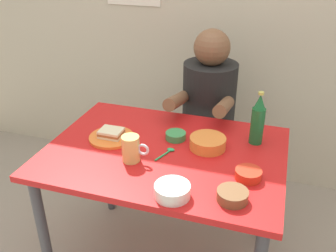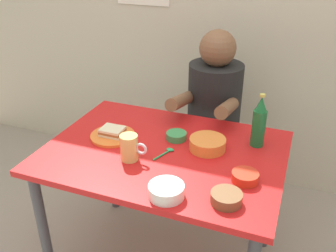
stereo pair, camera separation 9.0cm
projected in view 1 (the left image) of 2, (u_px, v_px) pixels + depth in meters
dining_table at (165, 166)px, 1.77m from camera, size 1.10×0.80×0.74m
stool at (206, 155)px, 2.42m from camera, size 0.34×0.34×0.45m
person_seated at (209, 97)px, 2.22m from camera, size 0.33×0.56×0.72m
plate_orange at (112, 137)px, 1.82m from camera, size 0.22×0.22×0.01m
sandwich at (111, 133)px, 1.80m from camera, size 0.11×0.09×0.04m
beer_mug at (131, 149)px, 1.62m from camera, size 0.13×0.08×0.12m
beer_bottle at (258, 120)px, 1.73m from camera, size 0.06×0.06×0.26m
soup_bowl_orange at (208, 142)px, 1.73m from camera, size 0.17×0.17×0.05m
sauce_bowl_chili at (248, 174)px, 1.51m from camera, size 0.11×0.11×0.04m
rice_bowl_white at (172, 190)px, 1.41m from camera, size 0.14×0.14×0.05m
dip_bowl_green at (176, 135)px, 1.81m from camera, size 0.10×0.10×0.03m
condiment_bowl_brown at (232, 195)px, 1.39m from camera, size 0.12×0.12×0.04m
spoon at (168, 152)px, 1.70m from camera, size 0.06×0.12×0.01m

